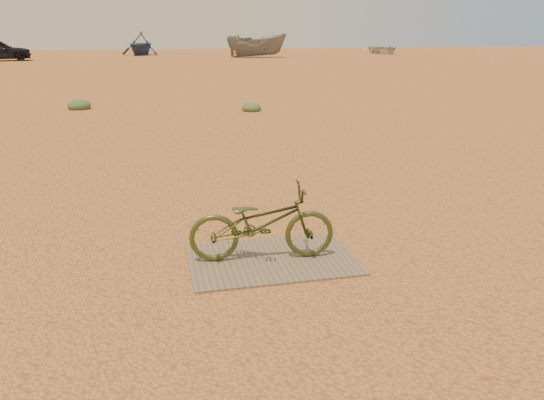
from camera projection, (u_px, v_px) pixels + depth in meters
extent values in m
plane|color=#CB8B46|center=(227.00, 278.00, 5.02)|extent=(120.00, 120.00, 0.00)
cube|color=#776250|center=(272.00, 259.00, 5.39)|extent=(1.67, 1.12, 0.02)
imported|color=#414B22|center=(262.00, 223.00, 5.27)|extent=(1.50, 0.65, 0.76)
imported|color=navy|center=(140.00, 43.00, 46.61)|extent=(4.54, 4.81, 2.01)
imported|color=slate|center=(256.00, 46.00, 43.06)|extent=(5.19, 3.18, 1.88)
imported|color=beige|center=(383.00, 48.00, 50.03)|extent=(3.28, 4.57, 0.94)
ellipsoid|color=#5C704D|center=(251.00, 111.00, 15.17)|extent=(0.55, 0.55, 0.31)
ellipsoid|color=#5C704D|center=(80.00, 109.00, 15.56)|extent=(0.66, 0.66, 0.36)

